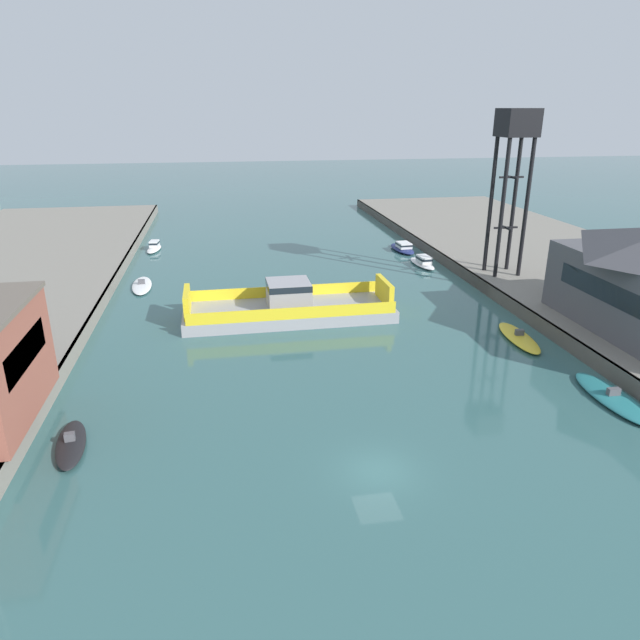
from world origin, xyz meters
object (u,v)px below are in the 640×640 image
Objects in this scene: moored_boat_near_left at (142,285)px; moored_boat_near_right at (403,248)px; chain_ferry at (289,307)px; crane_tower at (515,144)px; moored_boat_mid_right at (612,398)px; moored_boat_mid_left at (154,247)px; moored_boat_upstream_a at (519,337)px; moored_boat_far_left at (71,444)px; moored_boat_far_right at (423,262)px.

moored_boat_near_left is 36.52m from moored_boat_near_right.
chain_ferry is at bearing -127.92° from moored_boat_near_right.
chain_ferry is at bearing -40.19° from moored_boat_near_left.
crane_tower reaches higher than moored_boat_near_left.
moored_boat_mid_right is (0.88, -45.20, -0.25)m from moored_boat_near_right.
chain_ferry reaches higher than moored_boat_near_left.
moored_boat_near_left is 1.35× the size of moored_boat_mid_left.
moored_boat_mid_right reaches higher than moored_boat_near_left.
moored_boat_upstream_a reaches higher than moored_boat_mid_right.
crane_tower reaches higher than moored_boat_mid_left.
moored_boat_near_left is 0.92× the size of moored_boat_mid_right.
moored_boat_far_left is 36.51m from moored_boat_upstream_a.
moored_boat_mid_left is 53.17m from moored_boat_upstream_a.
moored_boat_upstream_a is (34.75, 11.19, -0.01)m from moored_boat_far_left.
moored_boat_far_left is 50.74m from moored_boat_far_right.
moored_boat_near_right is at bearing 52.08° from chain_ferry.
moored_boat_upstream_a is at bearing -32.53° from moored_boat_near_left.
moored_boat_far_left is at bearing -162.16° from moored_boat_upstream_a.
chain_ferry reaches higher than moored_boat_mid_right.
moored_boat_far_right is at bearing 89.56° from moored_boat_upstream_a.
moored_boat_upstream_a is (19.17, -9.07, -0.86)m from chain_ferry.
moored_boat_far_right is 0.37× the size of crane_tower.
moored_boat_far_right is 0.87× the size of moored_boat_upstream_a.
chain_ferry is at bearing -63.38° from moored_boat_mid_left.
chain_ferry is 3.43× the size of moored_boat_far_left.
moored_boat_near_left is 1.13× the size of moored_boat_far_right.
moored_boat_far_left is (-34.85, -45.00, -0.22)m from moored_boat_near_right.
crane_tower is at bearing -8.08° from moored_boat_near_left.
moored_boat_upstream_a is 23.10m from crane_tower.
moored_boat_mid_left is 49.80m from crane_tower.
moored_boat_near_left is 43.78m from crane_tower.
moored_boat_far_right is at bearing -22.66° from moored_boat_mid_left.
chain_ferry is 25.56m from moored_boat_far_left.
moored_boat_far_left reaches higher than moored_boat_upstream_a.
moored_boat_near_left is at bearing 136.72° from moored_boat_mid_right.
moored_boat_near_right is 0.93× the size of moored_boat_upstream_a.
moored_boat_far_right reaches higher than moored_boat_upstream_a.
crane_tower reaches higher than chain_ferry.
moored_boat_mid_right is at bearing -0.33° from moored_boat_far_left.
moored_boat_mid_left is at bearing 157.34° from moored_boat_far_right.
chain_ferry is at bearing -164.29° from crane_tower.
moored_boat_mid_right is 1.23× the size of moored_boat_far_right.
moored_boat_far_right reaches higher than moored_boat_near_left.
chain_ferry reaches higher than moored_boat_far_left.
moored_boat_near_right reaches higher than moored_boat_near_left.
moored_boat_near_right is 0.86× the size of moored_boat_mid_right.
moored_boat_near_left is 0.42× the size of crane_tower.
crane_tower is at bearing -30.39° from moored_boat_mid_left.
moored_boat_far_left is at bearing -146.22° from crane_tower.
moored_boat_near_right is at bearing -10.39° from moored_boat_mid_left.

